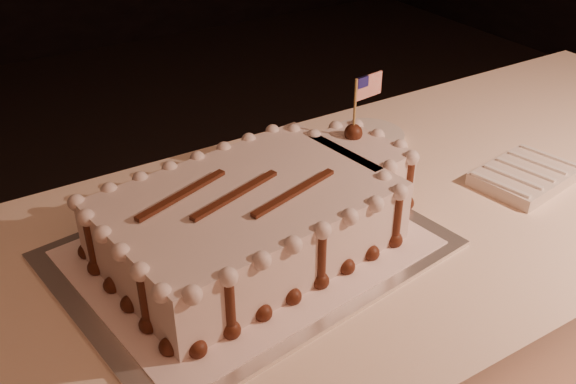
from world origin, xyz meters
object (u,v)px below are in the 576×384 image
side_plate (368,136)px  banquet_table (316,372)px  cake_board (249,250)px  napkin_stack (524,176)px  sheet_cake (263,213)px

side_plate → banquet_table: bearing=-140.8°
cake_board → napkin_stack: (0.59, -0.09, 0.01)m
sheet_cake → side_plate: (0.41, 0.23, -0.06)m
banquet_table → cake_board: size_ratio=3.86×
sheet_cake → banquet_table: bearing=-6.7°
napkin_stack → sheet_cake: bearing=170.4°
sheet_cake → napkin_stack: (0.56, -0.09, -0.05)m
cake_board → side_plate: side_plate is taller
banquet_table → side_plate: size_ratio=14.28×
cake_board → napkin_stack: 0.60m
banquet_table → cake_board: (-0.14, 0.01, 0.38)m
banquet_table → cake_board: bearing=176.6°
banquet_table → sheet_cake: (-0.11, 0.01, 0.44)m
cake_board → side_plate: size_ratio=3.70×
cake_board → side_plate: (0.44, 0.24, 0.00)m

